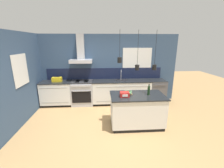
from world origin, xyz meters
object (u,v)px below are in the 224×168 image
object	(u,v)px
bottle_on_island	(149,90)
book_stack	(128,93)
red_supply_box	(125,94)
dishwasher	(156,91)
yellow_toolbox	(57,79)
oven_range	(83,93)

from	to	relation	value
bottle_on_island	book_stack	size ratio (longest dim) A/B	1.02
red_supply_box	dishwasher	bearing A→B (deg)	48.57
dishwasher	yellow_toolbox	distance (m)	3.80
book_stack	dishwasher	bearing A→B (deg)	47.05
oven_range	book_stack	bearing A→B (deg)	-45.66
book_stack	yellow_toolbox	bearing A→B (deg)	147.51
book_stack	red_supply_box	world-z (taller)	red_supply_box
dishwasher	book_stack	bearing A→B (deg)	-132.95
bottle_on_island	red_supply_box	distance (m)	0.69
bottle_on_island	red_supply_box	xyz separation A→B (m)	(-0.68, -0.10, -0.07)
oven_range	dishwasher	xyz separation A→B (m)	(2.87, 0.00, 0.00)
red_supply_box	yellow_toolbox	bearing A→B (deg)	142.16
oven_range	yellow_toolbox	bearing A→B (deg)	179.72
yellow_toolbox	dishwasher	bearing A→B (deg)	-0.00
red_supply_box	oven_range	bearing A→B (deg)	127.67
book_stack	red_supply_box	distance (m)	0.27
bottle_on_island	yellow_toolbox	size ratio (longest dim) A/B	0.91
yellow_toolbox	red_supply_box	bearing A→B (deg)	-37.84
red_supply_box	yellow_toolbox	world-z (taller)	yellow_toolbox
oven_range	book_stack	size ratio (longest dim) A/B	3.01
dishwasher	bottle_on_island	xyz separation A→B (m)	(-0.86, -1.64, 0.58)
oven_range	book_stack	xyz separation A→B (m)	(1.47, -1.50, 0.48)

